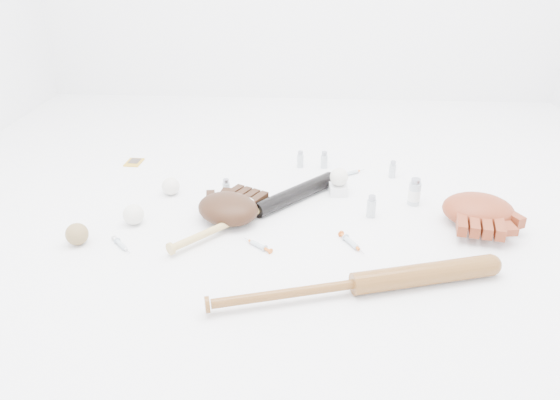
# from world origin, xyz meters

# --- Properties ---
(bat_dark) EXTENTS (0.59, 0.64, 0.06)m
(bat_dark) POSITION_xyz_m (-0.09, -0.01, 0.03)
(bat_dark) COLOR black
(bat_dark) RESTS_ON ground
(bat_wood) EXTENTS (0.89, 0.32, 0.07)m
(bat_wood) POSITION_xyz_m (0.23, -0.45, 0.03)
(bat_wood) COLOR brown
(bat_wood) RESTS_ON ground
(glove_dark) EXTENTS (0.36, 0.36, 0.10)m
(glove_dark) POSITION_xyz_m (-0.20, -0.04, 0.05)
(glove_dark) COLOR black
(glove_dark) RESTS_ON ground
(glove_tan) EXTENTS (0.34, 0.34, 0.11)m
(glove_tan) POSITION_xyz_m (0.68, -0.01, 0.05)
(glove_tan) COLOR maroon
(glove_tan) RESTS_ON ground
(trading_card) EXTENTS (0.07, 0.10, 0.01)m
(trading_card) POSITION_xyz_m (-0.70, 0.45, 0.00)
(trading_card) COLOR #B98721
(trading_card) RESTS_ON ground
(pedestal) EXTENTS (0.07, 0.07, 0.04)m
(pedestal) POSITION_xyz_m (0.20, 0.19, 0.02)
(pedestal) COLOR white
(pedestal) RESTS_ON ground
(baseball_on_pedestal) EXTENTS (0.07, 0.07, 0.07)m
(baseball_on_pedestal) POSITION_xyz_m (0.20, 0.19, 0.07)
(baseball_on_pedestal) COLOR silver
(baseball_on_pedestal) RESTS_ON pedestal
(baseball_left) EXTENTS (0.07, 0.07, 0.07)m
(baseball_left) POSITION_xyz_m (-0.53, -0.09, 0.04)
(baseball_left) COLOR silver
(baseball_left) RESTS_ON ground
(baseball_upper) EXTENTS (0.07, 0.07, 0.07)m
(baseball_upper) POSITION_xyz_m (-0.45, 0.15, 0.03)
(baseball_upper) COLOR silver
(baseball_upper) RESTS_ON ground
(baseball_mid) EXTENTS (0.08, 0.08, 0.08)m
(baseball_mid) POSITION_xyz_m (-0.14, -0.02, 0.04)
(baseball_mid) COLOR silver
(baseball_mid) RESTS_ON ground
(baseball_aged) EXTENTS (0.07, 0.07, 0.07)m
(baseball_aged) POSITION_xyz_m (-0.67, -0.23, 0.04)
(baseball_aged) COLOR olive
(baseball_aged) RESTS_ON ground
(syringe_0) EXTENTS (0.11, 0.12, 0.02)m
(syringe_0) POSITION_xyz_m (-0.53, -0.24, 0.01)
(syringe_0) COLOR #ADBCC6
(syringe_0) RESTS_ON ground
(syringe_1) EXTENTS (0.12, 0.10, 0.02)m
(syringe_1) POSITION_xyz_m (-0.08, -0.22, 0.01)
(syringe_1) COLOR #ADBCC6
(syringe_1) RESTS_ON ground
(syringe_2) EXTENTS (0.13, 0.10, 0.02)m
(syringe_2) POSITION_xyz_m (0.26, 0.38, 0.01)
(syringe_2) COLOR #ADBCC6
(syringe_2) RESTS_ON ground
(syringe_3) EXTENTS (0.10, 0.15, 0.02)m
(syringe_3) POSITION_xyz_m (0.23, -0.19, 0.01)
(syringe_3) COLOR #ADBCC6
(syringe_3) RESTS_ON ground
(vial_0) EXTENTS (0.03, 0.03, 0.07)m
(vial_0) POSITION_xyz_m (0.43, 0.37, 0.04)
(vial_0) COLOR #AFB9C0
(vial_0) RESTS_ON ground
(vial_1) EXTENTS (0.03, 0.03, 0.07)m
(vial_1) POSITION_xyz_m (0.15, 0.45, 0.04)
(vial_1) COLOR #AFB9C0
(vial_1) RESTS_ON ground
(vial_2) EXTENTS (0.03, 0.03, 0.08)m
(vial_2) POSITION_xyz_m (0.31, 0.02, 0.04)
(vial_2) COLOR #AFB9C0
(vial_2) RESTS_ON ground
(vial_3) EXTENTS (0.04, 0.04, 0.10)m
(vial_3) POSITION_xyz_m (0.48, 0.13, 0.05)
(vial_3) COLOR #AFB9C0
(vial_3) RESTS_ON ground
(vial_4) EXTENTS (0.03, 0.03, 0.07)m
(vial_4) POSITION_xyz_m (-0.24, 0.15, 0.04)
(vial_4) COLOR #AFB9C0
(vial_4) RESTS_ON ground
(vial_5) EXTENTS (0.03, 0.03, 0.07)m
(vial_5) POSITION_xyz_m (0.04, 0.45, 0.04)
(vial_5) COLOR #AFB9C0
(vial_5) RESTS_ON ground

